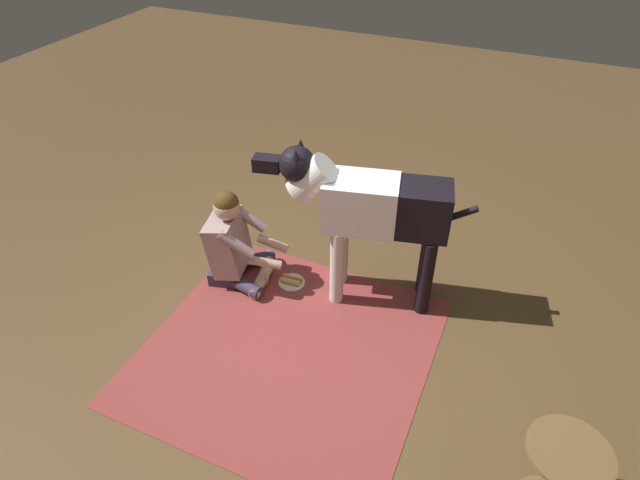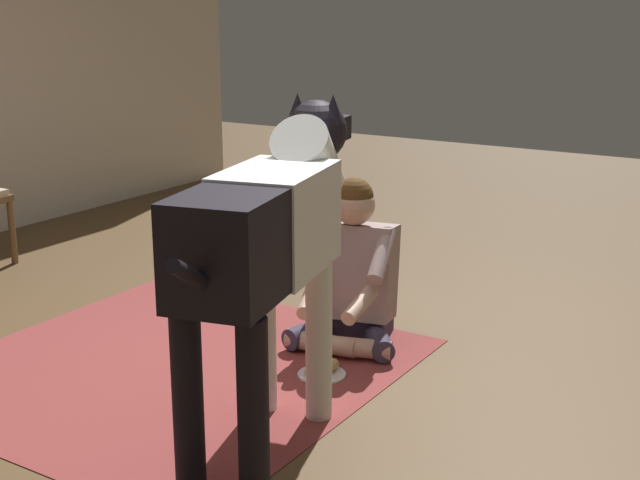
% 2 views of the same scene
% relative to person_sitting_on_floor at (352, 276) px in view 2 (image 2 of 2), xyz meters
% --- Properties ---
extents(ground_plane, '(14.11, 14.11, 0.00)m').
position_rel_person_sitting_on_floor_xyz_m(ground_plane, '(-0.79, 0.17, -0.34)').
color(ground_plane, brown).
extents(area_rug, '(1.99, 1.95, 0.01)m').
position_rel_person_sitting_on_floor_xyz_m(area_rug, '(-0.75, 0.55, -0.34)').
color(area_rug, brown).
rests_on(area_rug, ground).
extents(person_sitting_on_floor, '(0.68, 0.57, 0.84)m').
position_rel_person_sitting_on_floor_xyz_m(person_sitting_on_floor, '(0.00, 0.00, 0.00)').
color(person_sitting_on_floor, '#373048').
rests_on(person_sitting_on_floor, ground).
extents(large_dog, '(1.59, 0.55, 1.30)m').
position_rel_person_sitting_on_floor_xyz_m(large_dog, '(-1.04, -0.24, 0.49)').
color(large_dog, silver).
rests_on(large_dog, ground).
extents(hot_dog_on_plate, '(0.22, 0.22, 0.06)m').
position_rel_person_sitting_on_floor_xyz_m(hot_dog_on_plate, '(-0.45, -0.11, -0.32)').
color(hot_dog_on_plate, silver).
rests_on(hot_dog_on_plate, ground).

